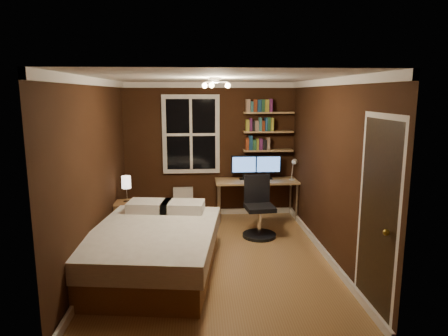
{
  "coord_description": "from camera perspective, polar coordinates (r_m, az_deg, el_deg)",
  "views": [
    {
      "loc": [
        -0.22,
        -5.34,
        2.3
      ],
      "look_at": [
        0.16,
        0.45,
        1.21
      ],
      "focal_mm": 32.0,
      "sensor_mm": 36.0,
      "label": 1
    }
  ],
  "objects": [
    {
      "name": "desk_lamp",
      "position": [
        7.35,
        9.89,
        -0.17
      ],
      "size": [
        0.14,
        0.32,
        0.44
      ],
      "primitive_type": null,
      "color": "silver",
      "rests_on": "desk"
    },
    {
      "name": "desk",
      "position": [
        7.4,
        4.7,
        -2.19
      ],
      "size": [
        1.52,
        0.57,
        0.72
      ],
      "color": "tan",
      "rests_on": "ground"
    },
    {
      "name": "books_row_middle",
      "position": [
        7.46,
        6.35,
        6.17
      ],
      "size": [
        0.54,
        0.16,
        0.23
      ],
      "primitive_type": null,
      "color": "navy",
      "rests_on": "bookshelf_middle"
    },
    {
      "name": "wall_left",
      "position": [
        5.62,
        -17.88,
        -0.66
      ],
      "size": [
        0.04,
        4.2,
        2.5
      ],
      "primitive_type": "cube",
      "color": "black",
      "rests_on": "ground"
    },
    {
      "name": "floor",
      "position": [
        5.82,
        -1.29,
        -12.65
      ],
      "size": [
        4.2,
        4.2,
        0.0
      ],
      "primitive_type": "plane",
      "color": "olive",
      "rests_on": "ground"
    },
    {
      "name": "bookshelf_upper",
      "position": [
        7.45,
        6.38,
        7.86
      ],
      "size": [
        0.92,
        0.22,
        0.03
      ],
      "primitive_type": "cube",
      "color": "tan",
      "rests_on": "wall_back"
    },
    {
      "name": "bed",
      "position": [
        5.36,
        -9.95,
        -11.3
      ],
      "size": [
        1.83,
        2.34,
        0.73
      ],
      "rotation": [
        0.0,
        0.0,
        -0.13
      ],
      "color": "brown",
      "rests_on": "ground"
    },
    {
      "name": "nightstand",
      "position": [
        6.86,
        -13.58,
        -6.91
      ],
      "size": [
        0.49,
        0.49,
        0.54
      ],
      "primitive_type": "cube",
      "rotation": [
        0.0,
        0.0,
        0.15
      ],
      "color": "brown",
      "rests_on": "ground"
    },
    {
      "name": "ceiling_fixture",
      "position": [
        5.25,
        -1.35,
        11.72
      ],
      "size": [
        0.44,
        0.44,
        0.18
      ],
      "primitive_type": null,
      "color": "beige",
      "rests_on": "ceiling"
    },
    {
      "name": "monitor_right",
      "position": [
        7.45,
        6.34,
        0.12
      ],
      "size": [
        0.48,
        0.12,
        0.45
      ],
      "primitive_type": null,
      "color": "black",
      "rests_on": "desk"
    },
    {
      "name": "wall_back",
      "position": [
        7.52,
        -2.03,
        2.59
      ],
      "size": [
        3.2,
        0.04,
        2.5
      ],
      "primitive_type": "cube",
      "color": "black",
      "rests_on": "ground"
    },
    {
      "name": "bookshelf_middle",
      "position": [
        7.47,
        6.33,
        5.18
      ],
      "size": [
        0.92,
        0.22,
        0.03
      ],
      "primitive_type": "cube",
      "color": "tan",
      "rests_on": "wall_back"
    },
    {
      "name": "books_row_lower",
      "position": [
        7.5,
        6.29,
        3.51
      ],
      "size": [
        0.42,
        0.16,
        0.23
      ],
      "primitive_type": null,
      "color": "maroon",
      "rests_on": "bookshelf_lower"
    },
    {
      "name": "books_row_upper",
      "position": [
        7.44,
        6.4,
        8.86
      ],
      "size": [
        0.42,
        0.16,
        0.23
      ],
      "primitive_type": null,
      "color": "#255732",
      "rests_on": "bookshelf_upper"
    },
    {
      "name": "window",
      "position": [
        7.45,
        -4.73,
        4.81
      ],
      "size": [
        1.06,
        0.06,
        1.46
      ],
      "primitive_type": "cube",
      "color": "silver",
      "rests_on": "wall_back"
    },
    {
      "name": "monitor_left",
      "position": [
        7.39,
        2.86,
        0.07
      ],
      "size": [
        0.48,
        0.12,
        0.45
      ],
      "primitive_type": null,
      "color": "black",
      "rests_on": "desk"
    },
    {
      "name": "wall_right",
      "position": [
        5.74,
        14.82,
        -0.26
      ],
      "size": [
        0.04,
        4.2,
        2.5
      ],
      "primitive_type": "cube",
      "color": "black",
      "rests_on": "ground"
    },
    {
      "name": "bookshelf_lower",
      "position": [
        7.51,
        6.27,
        2.52
      ],
      "size": [
        0.92,
        0.22,
        0.03
      ],
      "primitive_type": "cube",
      "color": "tan",
      "rests_on": "wall_back"
    },
    {
      "name": "door_knob",
      "position": [
        4.13,
        22.18,
        -8.53
      ],
      "size": [
        0.06,
        0.06,
        0.06
      ],
      "primitive_type": "sphere",
      "color": "gold",
      "rests_on": "door"
    },
    {
      "name": "radiator",
      "position": [
        7.62,
        -5.83,
        -4.84
      ],
      "size": [
        0.37,
        0.13,
        0.55
      ],
      "primitive_type": "cube",
      "color": "silver",
      "rests_on": "ground"
    },
    {
      "name": "office_chair",
      "position": [
        6.55,
        5.0,
        -6.51
      ],
      "size": [
        0.55,
        0.55,
        0.99
      ],
      "rotation": [
        0.0,
        0.0,
        0.1
      ],
      "color": "black",
      "rests_on": "ground"
    },
    {
      "name": "door",
      "position": [
        4.39,
        20.97,
        -6.96
      ],
      "size": [
        0.03,
        0.82,
        2.05
      ],
      "primitive_type": null,
      "color": "black",
      "rests_on": "ground"
    },
    {
      "name": "bedside_lamp",
      "position": [
        6.73,
        -13.75,
        -2.95
      ],
      "size": [
        0.15,
        0.15,
        0.44
      ],
      "primitive_type": null,
      "color": "white",
      "rests_on": "nightstand"
    },
    {
      "name": "ceiling",
      "position": [
        5.35,
        -1.4,
        12.77
      ],
      "size": [
        3.2,
        4.2,
        0.02
      ],
      "primitive_type": "cube",
      "color": "white",
      "rests_on": "wall_back"
    }
  ]
}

